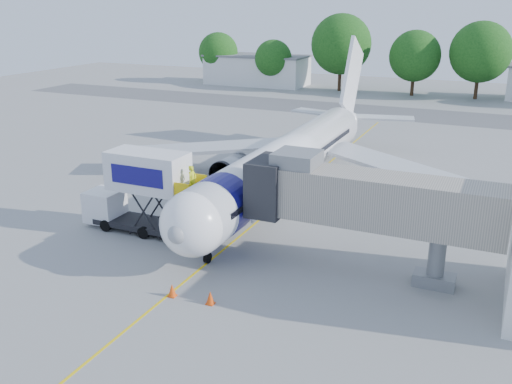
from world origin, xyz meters
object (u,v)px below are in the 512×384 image
at_px(aircraft, 291,158).
at_px(catering_hiloader, 141,192).
at_px(ground_tug, 168,316).
at_px(jet_bridge, 356,199).

bearing_deg(aircraft, catering_hiloader, -119.37).
relative_size(catering_hiloader, ground_tug, 1.95).
bearing_deg(jet_bridge, ground_tug, -122.06).
height_order(jet_bridge, ground_tug, jet_bridge).
bearing_deg(aircraft, ground_tug, -84.76).
distance_m(jet_bridge, ground_tug, 11.99).
height_order(aircraft, ground_tug, aircraft).
bearing_deg(jet_bridge, catering_hiloader, -179.99).
height_order(aircraft, jet_bridge, aircraft).
xyz_separation_m(aircraft, ground_tug, (1.91, -20.83, -2.13)).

